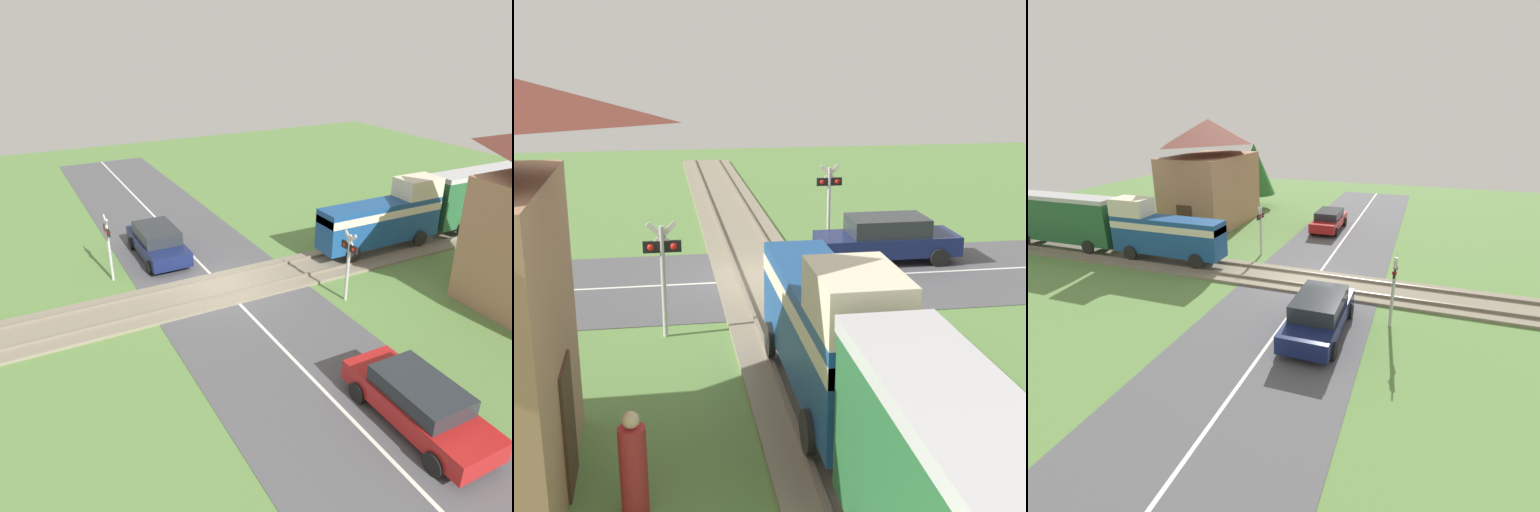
# 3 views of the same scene
# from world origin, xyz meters

# --- Properties ---
(ground_plane) EXTENTS (60.00, 60.00, 0.00)m
(ground_plane) POSITION_xyz_m (0.00, 0.00, 0.00)
(ground_plane) COLOR #5B8442
(road_surface) EXTENTS (48.00, 6.40, 0.02)m
(road_surface) POSITION_xyz_m (0.00, 0.00, 0.01)
(road_surface) COLOR #515156
(road_surface) RESTS_ON ground_plane
(track_bed) EXTENTS (2.80, 48.00, 0.24)m
(track_bed) POSITION_xyz_m (0.00, 0.00, 0.07)
(track_bed) COLOR gray
(track_bed) RESTS_ON ground_plane
(train) EXTENTS (1.58, 21.94, 3.18)m
(train) POSITION_xyz_m (0.00, 15.93, 1.89)
(train) COLOR navy
(train) RESTS_ON track_bed
(car_near_crossing) EXTENTS (4.57, 1.95, 1.51)m
(car_near_crossing) POSITION_xyz_m (-4.32, -1.44, 0.79)
(car_near_crossing) COLOR #141E4C
(car_near_crossing) RESTS_ON ground_plane
(car_far_side) EXTENTS (4.46, 1.85, 1.38)m
(car_far_side) POSITION_xyz_m (9.33, 1.44, 0.74)
(car_far_side) COLOR #A81919
(car_far_side) RESTS_ON ground_plane
(crossing_signal_west_approach) EXTENTS (0.90, 0.18, 2.87)m
(crossing_signal_west_approach) POSITION_xyz_m (-2.95, -3.87, 1.85)
(crossing_signal_west_approach) COLOR #B7B7B7
(crossing_signal_west_approach) RESTS_ON ground_plane
(crossing_signal_east_approach) EXTENTS (0.90, 0.18, 2.87)m
(crossing_signal_east_approach) POSITION_xyz_m (2.95, 3.87, 1.85)
(crossing_signal_east_approach) COLOR #B7B7B7
(crossing_signal_east_approach) RESTS_ON ground_plane
(station_building) EXTENTS (7.96, 4.60, 7.29)m
(station_building) POSITION_xyz_m (8.24, 9.84, 3.56)
(station_building) COLOR #AD7A5B
(station_building) RESTS_ON ground_plane
(pedestrian_by_station) EXTENTS (0.42, 0.42, 1.68)m
(pedestrian_by_station) POSITION_xyz_m (3.53, 10.74, 0.77)
(pedestrian_by_station) COLOR #B2282D
(pedestrian_by_station) RESTS_ON ground_plane
(tree_by_station) EXTENTS (3.47, 3.47, 5.30)m
(tree_by_station) POSITION_xyz_m (14.43, 9.20, 3.22)
(tree_by_station) COLOR brown
(tree_by_station) RESTS_ON ground_plane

